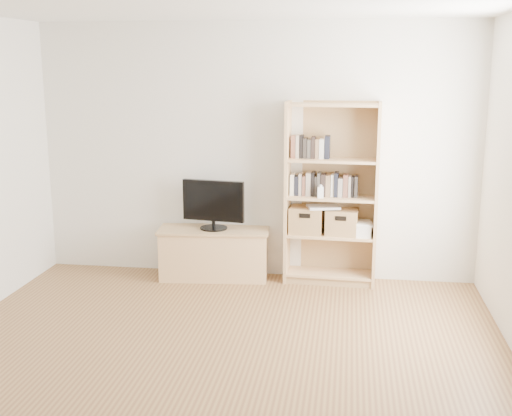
% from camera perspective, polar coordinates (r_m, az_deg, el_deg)
% --- Properties ---
extents(floor, '(4.50, 5.00, 0.01)m').
position_cam_1_polar(floor, '(4.61, -4.79, -15.57)').
color(floor, brown).
rests_on(floor, ground).
extents(back_wall, '(4.50, 0.02, 2.60)m').
position_cam_1_polar(back_wall, '(6.58, -0.07, 5.01)').
color(back_wall, silver).
rests_on(back_wall, floor).
extents(tv_stand, '(1.13, 0.52, 0.50)m').
position_cam_1_polar(tv_stand, '(6.67, -3.75, -4.14)').
color(tv_stand, tan).
rests_on(tv_stand, floor).
extents(bookshelf, '(0.93, 0.36, 1.83)m').
position_cam_1_polar(bookshelf, '(6.41, 6.72, 1.22)').
color(bookshelf, tan).
rests_on(bookshelf, floor).
extents(television, '(0.65, 0.14, 0.51)m').
position_cam_1_polar(television, '(6.54, -3.81, 0.28)').
color(television, black).
rests_on(television, tv_stand).
extents(books_row_mid, '(0.88, 0.22, 0.23)m').
position_cam_1_polar(books_row_mid, '(6.41, 6.76, 2.11)').
color(books_row_mid, silver).
rests_on(books_row_mid, bookshelf).
extents(books_row_upper, '(0.39, 0.15, 0.20)m').
position_cam_1_polar(books_row_upper, '(6.37, 5.01, 5.36)').
color(books_row_upper, silver).
rests_on(books_row_upper, bookshelf).
extents(baby_monitor, '(0.06, 0.05, 0.11)m').
position_cam_1_polar(baby_monitor, '(6.31, 5.75, 1.39)').
color(baby_monitor, white).
rests_on(baby_monitor, bookshelf).
extents(basket_left, '(0.34, 0.29, 0.27)m').
position_cam_1_polar(basket_left, '(6.49, 4.51, -1.06)').
color(basket_left, '#996C45').
rests_on(basket_left, bookshelf).
extents(basket_right, '(0.33, 0.28, 0.26)m').
position_cam_1_polar(basket_right, '(6.46, 7.64, -1.25)').
color(basket_right, '#996C45').
rests_on(basket_right, bookshelf).
extents(laptop, '(0.35, 0.29, 0.02)m').
position_cam_1_polar(laptop, '(6.42, 6.00, 0.11)').
color(laptop, white).
rests_on(laptop, basket_left).
extents(magazine_stack, '(0.18, 0.25, 0.12)m').
position_cam_1_polar(magazine_stack, '(6.47, 9.42, -1.92)').
color(magazine_stack, silver).
rests_on(magazine_stack, bookshelf).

